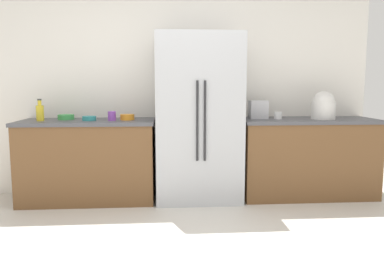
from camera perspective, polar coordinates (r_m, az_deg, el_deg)
kitchen_back_panel at (r=4.40m, az=-2.67°, el=8.59°), size 4.76×0.10×2.90m
counter_left at (r=4.22m, az=-16.21°, el=-5.07°), size 1.50×0.63×0.92m
counter_right at (r=4.44m, az=17.84°, el=-4.55°), size 1.58×0.63×0.92m
refrigerator at (r=4.04m, az=1.03°, el=1.51°), size 0.96×0.66×1.88m
toaster at (r=4.24m, az=10.58°, el=2.85°), size 0.20×0.15×0.21m
rice_cooker at (r=4.36m, az=20.33°, el=3.24°), size 0.27×0.27×0.32m
bottle_a at (r=4.24m, az=-23.18°, el=2.27°), size 0.08×0.08×0.24m
cup_a at (r=4.24m, az=13.62°, el=1.88°), size 0.09×0.09×0.08m
cup_b at (r=4.03m, az=-12.71°, el=1.82°), size 0.09×0.09×0.10m
bowl_a at (r=4.11m, az=-16.15°, el=1.42°), size 0.15×0.15×0.05m
bowl_b at (r=4.08m, az=-10.32°, el=1.65°), size 0.16×0.16×0.06m
bowl_c at (r=4.30m, az=-19.55°, el=1.58°), size 0.18×0.18×0.06m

